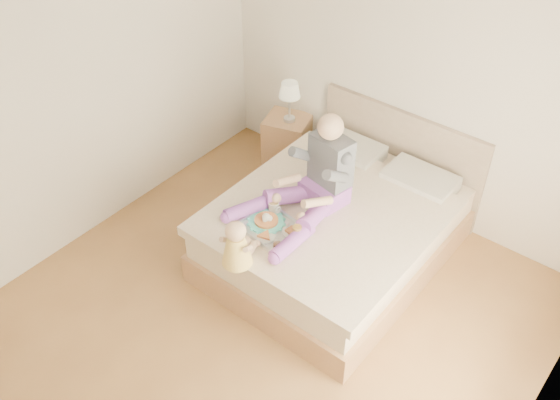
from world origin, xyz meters
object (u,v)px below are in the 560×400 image
Objects in this scene: adult at (314,182)px; tray at (275,227)px; baby at (237,246)px; bed at (339,226)px; nightstand at (287,141)px.

adult is 1.97× the size of tray.
bed is at bearing 71.15° from baby.
bed reaches higher than nightstand.
bed is 5.51× the size of baby.
adult is (1.07, -1.01, 0.59)m from nightstand.
nightstand is 0.99× the size of tray.
bed is 1.46m from nightstand.
adult is at bearing -124.64° from bed.
adult is at bearing -60.78° from nightstand.
baby reaches higher than nightstand.
adult is 0.89m from baby.
bed is at bearing -50.64° from nightstand.
tray is (1.01, -1.44, 0.37)m from nightstand.
nightstand is (-1.22, 0.80, -0.04)m from bed.
bed is 2.00× the size of adult.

